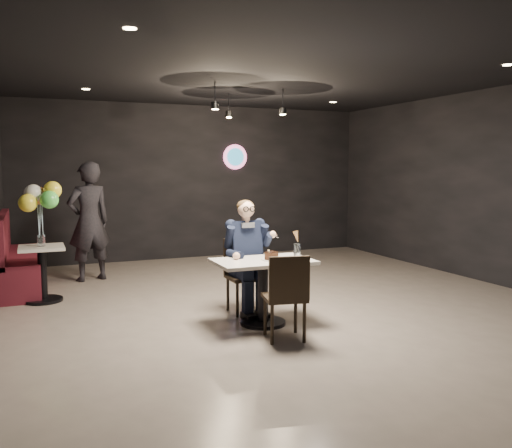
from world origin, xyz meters
name	(u,v)px	position (x,y,z in m)	size (l,w,h in m)	color
floor	(300,312)	(0.00, 0.00, 0.00)	(9.00, 9.00, 0.00)	gray
wall_sign	(235,157)	(0.80, 4.47, 2.00)	(0.50, 0.06, 0.50)	pink
pendant_lights	(242,96)	(0.00, 2.00, 2.88)	(1.40, 1.20, 0.36)	black
main_table	(263,292)	(-0.64, -0.31, 0.38)	(1.10, 0.70, 0.75)	white
chair_far	(245,276)	(-0.64, 0.24, 0.46)	(0.42, 0.46, 0.92)	black
chair_near	(284,296)	(-0.64, -0.88, 0.46)	(0.42, 0.46, 0.92)	black
seated_man	(245,255)	(-0.64, 0.24, 0.72)	(0.60, 0.80, 1.44)	black
dessert_plate	(272,259)	(-0.56, -0.36, 0.76)	(0.24, 0.24, 0.01)	white
cake_slice	(271,256)	(-0.58, -0.41, 0.80)	(0.12, 0.10, 0.08)	black
mint_leaf	(272,253)	(-0.57, -0.40, 0.84)	(0.07, 0.04, 0.01)	#2D7C28
sundae_glass	(297,251)	(-0.24, -0.38, 0.84)	(0.08, 0.08, 0.17)	silver
wafer_cone	(297,237)	(-0.23, -0.35, 1.00)	(0.07, 0.07, 0.14)	tan
booth_bench	(19,251)	(-3.25, 2.79, 0.56)	(0.56, 2.23, 1.12)	#480F1C
side_table	(43,275)	(-2.95, 1.79, 0.36)	(0.57, 0.57, 0.72)	white
balloon_vase	(41,240)	(-2.95, 1.79, 0.83)	(0.10, 0.10, 0.15)	silver
balloon_bunch	(40,208)	(-2.95, 1.79, 1.26)	(0.43, 0.43, 0.72)	yellow
passerby	(89,222)	(-2.22, 2.98, 0.94)	(0.69, 0.45, 1.88)	black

